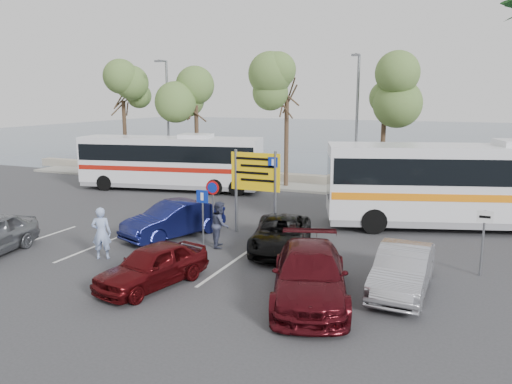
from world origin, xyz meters
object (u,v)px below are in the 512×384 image
at_px(coach_bus_right, 474,188).
at_px(suv_black, 281,234).
at_px(street_lamp_right, 357,117).
at_px(coach_bus_left, 171,164).
at_px(pedestrian_far, 220,224).
at_px(pedestrian_near, 101,233).
at_px(direction_sign, 255,178).
at_px(car_maroon, 310,275).
at_px(car_blue, 174,219).
at_px(car_silver_b, 403,270).
at_px(street_lamp_left, 167,114).
at_px(car_red, 152,266).

distance_m(coach_bus_right, suv_black, 9.29).
distance_m(street_lamp_right, coach_bus_left, 11.69).
height_order(suv_black, pedestrian_far, pedestrian_far).
relative_size(pedestrian_near, pedestrian_far, 1.06).
height_order(direction_sign, car_maroon, direction_sign).
xyz_separation_m(car_blue, car_maroon, (7.20, -4.10, 0.02)).
height_order(coach_bus_left, pedestrian_near, coach_bus_left).
height_order(car_maroon, car_silver_b, car_maroon).
bearing_deg(street_lamp_left, car_blue, -56.35).
xyz_separation_m(street_lamp_right, suv_black, (-0.20, -12.02, -3.96)).
xyz_separation_m(car_silver_b, pedestrian_far, (-7.15, 1.92, 0.21)).
relative_size(suv_black, pedestrian_near, 2.39).
relative_size(direction_sign, pedestrian_near, 1.88).
distance_m(car_blue, car_silver_b, 9.90).
distance_m(car_blue, car_red, 5.55).
distance_m(car_red, pedestrian_near, 3.57).
bearing_deg(car_red, pedestrian_near, 168.51).
relative_size(street_lamp_left, suv_black, 1.75).
bearing_deg(street_lamp_right, street_lamp_left, 180.00).
relative_size(car_blue, car_red, 1.16).
bearing_deg(street_lamp_left, car_maroon, -46.68).
distance_m(coach_bus_left, car_red, 16.30).
distance_m(suv_black, pedestrian_near, 6.63).
bearing_deg(direction_sign, car_red, -95.16).
distance_m(car_blue, pedestrian_far, 2.51).
bearing_deg(pedestrian_near, car_blue, -130.45).
bearing_deg(car_blue, direction_sign, 50.40).
height_order(coach_bus_left, suv_black, coach_bus_left).
bearing_deg(car_silver_b, suv_black, 154.33).
bearing_deg(pedestrian_far, car_red, 158.13).
height_order(suv_black, car_silver_b, car_silver_b).
xyz_separation_m(car_red, suv_black, (2.40, 5.00, -0.02)).
bearing_deg(pedestrian_near, pedestrian_far, -164.70).
bearing_deg(car_maroon, coach_bus_left, 117.56).
relative_size(car_red, pedestrian_near, 2.03).
relative_size(coach_bus_right, car_maroon, 2.49).
xyz_separation_m(car_blue, pedestrian_far, (2.45, -0.50, 0.17)).
bearing_deg(car_silver_b, pedestrian_far, 166.06).
bearing_deg(pedestrian_far, coach_bus_left, 20.07).
xyz_separation_m(direction_sign, pedestrian_far, (-0.55, -2.20, -1.52)).
height_order(street_lamp_right, car_silver_b, street_lamp_right).
distance_m(street_lamp_right, pedestrian_far, 13.30).
height_order(street_lamp_right, car_maroon, street_lamp_right).
height_order(coach_bus_left, coach_bus_right, coach_bus_right).
distance_m(street_lamp_left, street_lamp_right, 13.00).
xyz_separation_m(direction_sign, coach_bus_left, (-8.90, 7.30, -0.79)).
relative_size(street_lamp_left, car_red, 2.06).
relative_size(coach_bus_left, car_maroon, 2.23).
height_order(direction_sign, pedestrian_near, direction_sign).
bearing_deg(direction_sign, car_blue, -150.54).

